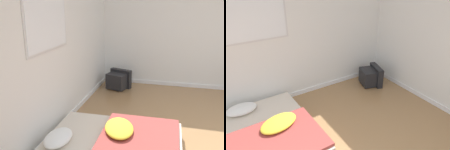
% 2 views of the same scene
% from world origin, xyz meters
% --- Properties ---
extents(wall_back, '(8.27, 0.08, 2.60)m').
position_xyz_m(wall_back, '(0.00, 2.86, 1.30)').
color(wall_back, white).
rests_on(wall_back, ground_plane).
extents(mattress_bed, '(1.43, 1.85, 0.35)m').
position_xyz_m(mattress_bed, '(-0.19, 1.79, 0.13)').
color(mattress_bed, beige).
rests_on(mattress_bed, ground_plane).
extents(crt_tv, '(0.54, 0.58, 0.44)m').
position_xyz_m(crt_tv, '(2.40, 2.34, 0.21)').
color(crt_tv, black).
rests_on(crt_tv, ground_plane).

